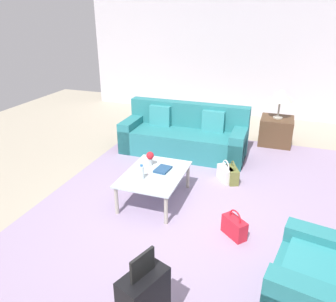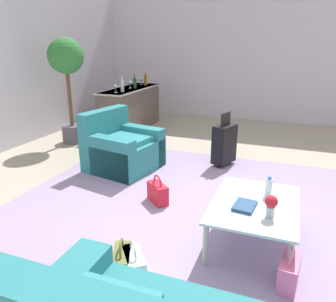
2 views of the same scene
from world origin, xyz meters
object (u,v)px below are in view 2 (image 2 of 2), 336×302
(bar_console, at_px, (131,108))
(potted_ficus, at_px, (67,70))
(wine_bottle_green, at_px, (135,83))
(armchair, at_px, (120,149))
(suitcase_black, at_px, (224,143))
(wine_glass_right_of_centre, at_px, (141,80))
(handbag_white, at_px, (134,266))
(wine_glass_left_of_centre, at_px, (130,83))
(handbag_red, at_px, (158,192))
(handbag_olive, at_px, (122,263))
(handbag_pink, at_px, (289,272))
(water_bottle, at_px, (269,187))
(flower_vase, at_px, (271,204))
(wine_bottle_clear, at_px, (122,86))
(wine_glass_leftmost, at_px, (116,87))
(coffee_table_book, at_px, (245,206))
(wine_bottle_amber, at_px, (146,80))
(coffee_table, at_px, (255,207))

(bar_console, xyz_separation_m, potted_ficus, (-1.30, 0.60, 0.90))
(wine_bottle_green, height_order, potted_ficus, potted_ficus)
(armchair, distance_m, suitcase_black, 1.62)
(wine_glass_right_of_centre, distance_m, handbag_white, 5.62)
(wine_glass_left_of_centre, relative_size, suitcase_black, 0.18)
(wine_bottle_green, xyz_separation_m, handbag_red, (-3.07, -1.80, -0.90))
(wine_bottle_green, distance_m, handbag_olive, 4.94)
(handbag_pink, distance_m, potted_ficus, 5.03)
(wine_bottle_green, xyz_separation_m, suitcase_black, (-1.52, -2.28, -0.67))
(water_bottle, distance_m, wine_glass_left_of_centre, 4.62)
(armchair, height_order, handbag_pink, armchair)
(water_bottle, bearing_deg, flower_vase, -173.21)
(flower_vase, relative_size, wine_bottle_clear, 0.68)
(potted_ficus, bearing_deg, wine_glass_leftmost, -44.51)
(coffee_table_book, relative_size, wine_glass_leftmost, 1.64)
(water_bottle, height_order, coffee_table_book, water_bottle)
(suitcase_black, relative_size, handbag_red, 2.37)
(wine_glass_right_of_centre, bearing_deg, wine_bottle_amber, -120.38)
(coffee_table, xyz_separation_m, handbag_pink, (-0.52, -0.35, -0.25))
(wine_bottle_amber, bearing_deg, wine_glass_left_of_centre, 169.74)
(bar_console, xyz_separation_m, suitcase_black, (-1.50, -2.40, -0.11))
(wine_glass_left_of_centre, relative_size, wine_bottle_clear, 0.51)
(water_bottle, distance_m, handbag_pink, 0.85)
(water_bottle, xyz_separation_m, suitcase_black, (1.80, 0.80, -0.16))
(handbag_white, height_order, handbag_pink, same)
(water_bottle, xyz_separation_m, wine_bottle_clear, (2.75, 3.08, 0.51))
(flower_vase, xyz_separation_m, wine_bottle_green, (3.74, 3.13, 0.48))
(wine_glass_left_of_centre, distance_m, wine_bottle_amber, 0.58)
(handbag_pink, xyz_separation_m, potted_ficus, (2.72, 4.05, 1.24))
(coffee_table_book, xyz_separation_m, wine_glass_left_of_centre, (3.62, 3.01, 0.58))
(flower_vase, xyz_separation_m, wine_glass_leftmost, (3.06, 3.22, 0.47))
(coffee_table, distance_m, flower_vase, 0.32)
(flower_vase, bearing_deg, handbag_white, 124.12)
(flower_vase, bearing_deg, wine_bottle_green, 39.99)
(suitcase_black, relative_size, handbag_pink, 2.37)
(water_bottle, distance_m, handbag_olive, 1.56)
(bar_console, bearing_deg, flower_vase, -138.86)
(water_bottle, bearing_deg, suitcase_black, 23.96)
(coffee_table, xyz_separation_m, bar_console, (3.50, 3.10, 0.09))
(water_bottle, xyz_separation_m, wine_glass_left_of_centre, (3.30, 3.19, 0.50))
(wine_glass_leftmost, height_order, potted_ficus, potted_ficus)
(wine_glass_left_of_centre, distance_m, handbag_olive, 4.97)
(bar_console, bearing_deg, wine_bottle_green, -81.72)
(wine_glass_right_of_centre, xyz_separation_m, wine_bottle_clear, (-1.21, -0.15, 0.01))
(bar_console, distance_m, wine_bottle_green, 0.57)
(flower_vase, bearing_deg, wine_bottle_amber, 36.14)
(wine_glass_leftmost, height_order, wine_bottle_green, wine_bottle_green)
(coffee_table, distance_m, wine_bottle_clear, 4.25)
(flower_vase, xyz_separation_m, wine_glass_left_of_centre, (3.72, 3.24, 0.47))
(wine_glass_leftmost, xyz_separation_m, wine_glass_right_of_centre, (1.32, 0.06, 0.00))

